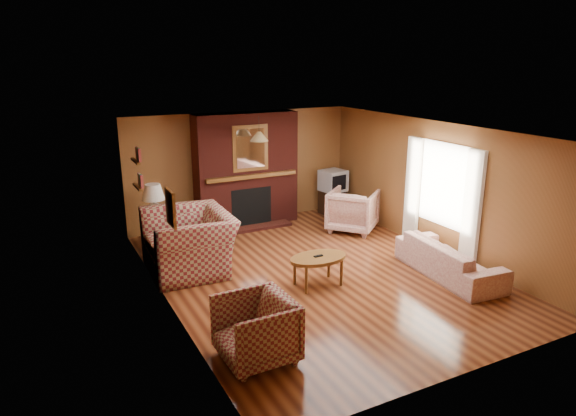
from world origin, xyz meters
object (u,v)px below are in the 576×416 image
plaid_loveseat (189,242)px  floral_sofa (449,259)px  fireplace (246,171)px  crt_tv (333,181)px  tv_stand (332,202)px  table_lamp (154,200)px  floral_armchair (353,210)px  coffee_table (318,260)px  plaid_armchair (255,330)px  side_table (156,234)px

plaid_loveseat → floral_sofa: size_ratio=0.77×
fireplace → crt_tv: (2.05, -0.19, -0.40)m
tv_stand → table_lamp: bearing=179.9°
floral_armchair → crt_tv: crt_tv is taller
plaid_loveseat → floral_armchair: bearing=99.7°
plaid_loveseat → coffee_table: (1.63, -1.53, -0.08)m
plaid_armchair → coffee_table: 2.27m
coffee_table → table_lamp: bearing=123.2°
floral_sofa → side_table: 5.33m
fireplace → floral_sofa: (1.90, -4.06, -0.89)m
floral_sofa → side_table: (-4.00, 3.53, -0.02)m
coffee_table → tv_stand: bearing=54.7°
table_lamp → tv_stand: (4.15, 0.35, -0.66)m
fireplace → plaid_loveseat: fireplace is taller
plaid_loveseat → floral_sofa: bearing=62.1°
plaid_loveseat → plaid_armchair: (-0.10, -3.00, -0.11)m
plaid_loveseat → crt_tv: crt_tv is taller
floral_armchair → tv_stand: floral_armchair is taller
plaid_loveseat → plaid_armchair: plaid_loveseat is taller
floral_sofa → coffee_table: (-2.12, 0.66, 0.14)m
side_table → crt_tv: 4.20m
plaid_armchair → plaid_loveseat: bearing=177.2°
fireplace → plaid_armchair: (-1.95, -4.87, -0.79)m
floral_sofa → fireplace: bearing=30.2°
fireplace → coffee_table: bearing=-93.8°
table_lamp → crt_tv: size_ratio=1.18×
plaid_loveseat → table_lamp: bearing=-167.0°
floral_armchair → crt_tv: 1.28m
fireplace → plaid_loveseat: bearing=-134.7°
floral_sofa → tv_stand: floral_sofa is taller
fireplace → table_lamp: bearing=-165.7°
floral_armchair → tv_stand: (0.27, 1.21, -0.16)m
fireplace → tv_stand: size_ratio=4.39×
floral_armchair → plaid_armchair: bearing=92.7°
side_table → coffee_table: bearing=-56.8°
coffee_table → side_table: 3.43m
tv_stand → crt_tv: 0.51m
floral_armchair → floral_sofa: bearing=142.3°
floral_sofa → coffee_table: 2.23m
table_lamp → plaid_loveseat: bearing=-79.4°
floral_armchair → table_lamp: bearing=37.3°
floral_armchair → side_table: (-3.88, 0.86, -0.16)m
coffee_table → side_table: bearing=123.2°
coffee_table → table_lamp: (-1.88, 2.86, 0.50)m
side_table → tv_stand: 4.16m
plaid_loveseat → floral_armchair: plaid_loveseat is taller
plaid_loveseat → side_table: bearing=-167.0°
crt_tv → floral_sofa: bearing=-92.2°
tv_stand → crt_tv: crt_tv is taller
plaid_armchair → floral_armchair: floral_armchair is taller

